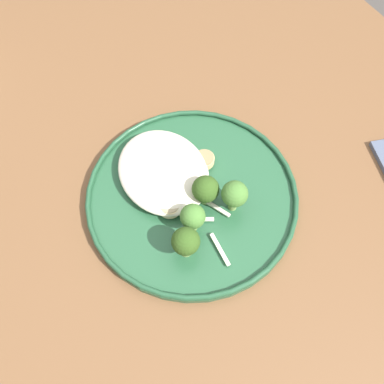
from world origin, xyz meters
name	(u,v)px	position (x,y,z in m)	size (l,w,h in m)	color
ground	(193,324)	(0.00, 0.00, 0.00)	(6.00, 6.00, 0.00)	#47423D
wooden_dining_table	(193,237)	(0.00, 0.00, 0.66)	(1.40, 1.00, 0.74)	brown
dinner_plate	(192,196)	(0.02, -0.01, 0.75)	(0.29, 0.29, 0.02)	#235133
noodle_bed	(163,171)	(0.07, 0.01, 0.76)	(0.14, 0.12, 0.03)	beige
seared_scallop_large_seared	(170,206)	(0.02, 0.03, 0.76)	(0.03, 0.03, 0.02)	beige
seared_scallop_half_hidden	(175,162)	(0.07, -0.01, 0.76)	(0.03, 0.03, 0.01)	beige
seared_scallop_front_small	(140,180)	(0.07, 0.04, 0.76)	(0.03, 0.03, 0.01)	#E5C689
seared_scallop_left_edge	(204,160)	(0.06, -0.05, 0.76)	(0.03, 0.03, 0.01)	#DBB77A
broccoli_floret_rear_charred	(186,242)	(-0.04, 0.04, 0.78)	(0.04, 0.04, 0.05)	#89A356
broccoli_floret_near_rim	(206,190)	(0.01, -0.02, 0.78)	(0.04, 0.04, 0.05)	#89A356
broccoli_floret_split_head	(235,195)	(-0.02, -0.05, 0.79)	(0.03, 0.03, 0.06)	#7A994C
broccoli_floret_right_tilted	(193,217)	(-0.02, 0.01, 0.78)	(0.03, 0.03, 0.05)	#7A994C
onion_sliver_short_strip	(179,194)	(0.03, 0.00, 0.75)	(0.05, 0.01, 0.00)	silver
onion_sliver_long_sliver	(199,220)	(-0.02, 0.00, 0.75)	(0.04, 0.01, 0.00)	silver
onion_sliver_pale_crescent	(221,249)	(-0.07, 0.00, 0.75)	(0.05, 0.01, 0.00)	silver
onion_sliver_curled_piece	(214,206)	(-0.01, -0.03, 0.75)	(0.05, 0.01, 0.00)	silver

